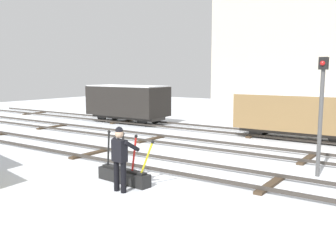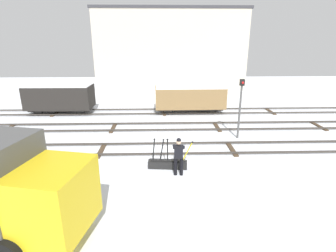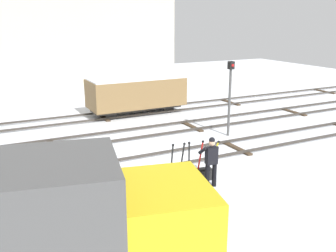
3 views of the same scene
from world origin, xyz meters
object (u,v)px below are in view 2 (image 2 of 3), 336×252
rail_worker (179,154)px  signal_post (240,103)px  freight_car_far_end (190,97)px  switch_lever_frame (168,163)px  freight_car_back_track (60,97)px

rail_worker → signal_post: size_ratio=0.49×
freight_car_far_end → signal_post: bearing=-69.9°
rail_worker → freight_car_far_end: bearing=86.6°
switch_lever_frame → freight_car_back_track: (-8.30, 9.83, 1.08)m
rail_worker → freight_car_back_track: bearing=135.3°
freight_car_back_track → freight_car_far_end: bearing=0.4°
switch_lever_frame → freight_car_far_end: size_ratio=0.37×
freight_car_far_end → rail_worker: bearing=-99.5°
signal_post → freight_car_far_end: 6.49m
signal_post → freight_car_back_track: size_ratio=0.70×
switch_lever_frame → rail_worker: (0.45, -0.64, 0.73)m
rail_worker → freight_car_back_track: freight_car_back_track is taller
switch_lever_frame → freight_car_far_end: freight_car_far_end is taller
signal_post → rail_worker: bearing=-131.1°
freight_car_back_track → rail_worker: bearing=-49.7°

